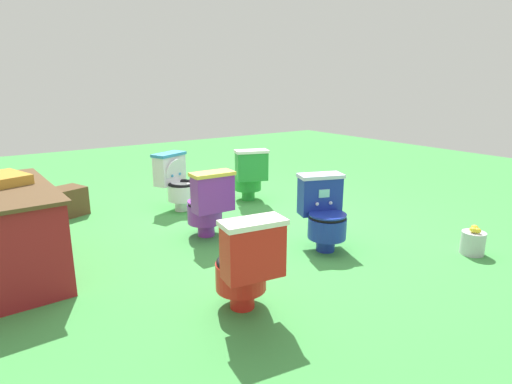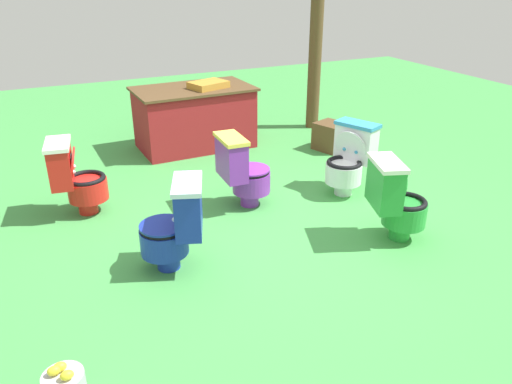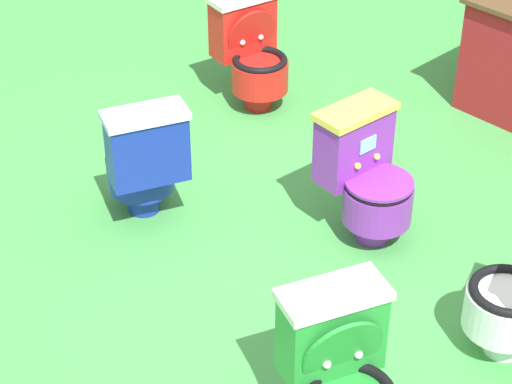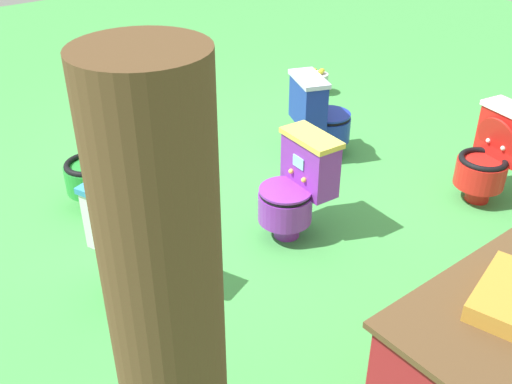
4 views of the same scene
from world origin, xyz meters
The scene contains 8 objects.
ground centered at (0.00, 0.00, 0.00)m, with size 14.00×14.00×0.00m, color #429947.
toilet_red centered at (-1.39, 1.10, 0.37)m, with size 0.55×0.47×0.73m.
toilet_white centered at (1.20, 0.44, 0.37)m, with size 0.61×0.56×0.73m.
toilet_purple centered at (0.08, 0.59, 0.37)m, with size 0.51×0.44×0.73m.
toilet_blue centered at (-0.82, -0.19, 0.37)m, with size 0.60×0.55×0.73m.
toilet_green centered at (0.98, -0.54, 0.37)m, with size 0.60×0.54×0.73m.
small_crate centered at (1.75, 1.63, 0.17)m, with size 0.36×0.34×0.35m, color brown.
lemon_bucket centered at (-1.76, -1.25, 0.12)m, with size 0.22×0.22×0.28m.
Camera 1 is at (-3.67, 2.62, 1.61)m, focal length 29.79 mm.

